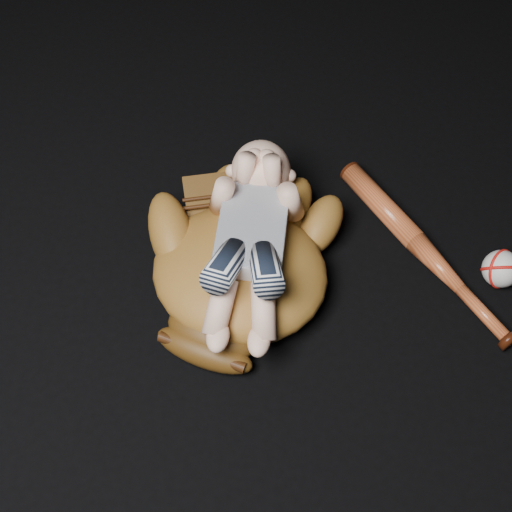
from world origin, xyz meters
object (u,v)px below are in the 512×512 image
baseball_glove (240,267)px  newborn_baby (250,242)px  baseball (501,269)px  baseball_bat (425,251)px

baseball_glove → newborn_baby: (0.02, 0.01, 0.06)m
baseball_glove → baseball: 0.46m
baseball_glove → baseball: (0.46, 0.00, -0.03)m
newborn_baby → baseball_bat: newborn_baby is taller
baseball_glove → baseball_bat: size_ratio=0.95×
baseball_glove → baseball_bat: bearing=33.9°
newborn_baby → baseball_bat: (0.32, 0.05, -0.11)m
newborn_baby → baseball_bat: size_ratio=0.88×
baseball_bat → baseball: bearing=-22.7°
newborn_baby → baseball: bearing=8.1°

